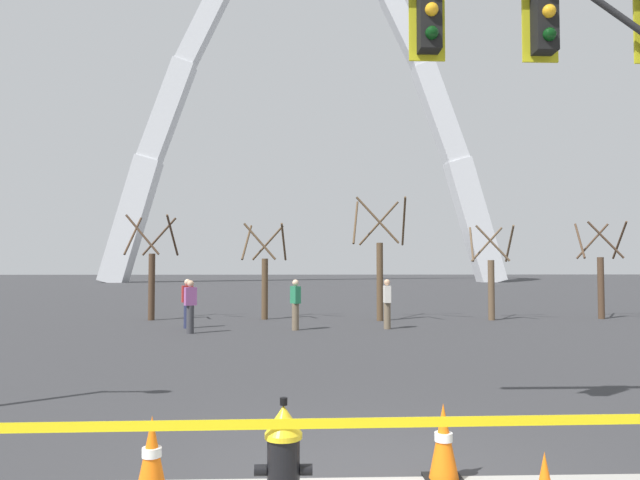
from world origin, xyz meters
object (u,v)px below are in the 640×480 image
(fire_hydrant, at_px, (283,464))
(pedestrian_walking_left, at_px, (295,304))
(traffic_signal_gantry, at_px, (631,81))
(pedestrian_standing_center, at_px, (190,306))
(pedestrian_near_trees, at_px, (387,303))
(pedestrian_walking_right, at_px, (187,303))
(traffic_cone_mid_sidewalk, at_px, (152,459))
(monument_arch, at_px, (305,119))
(traffic_cone_by_hydrant, at_px, (444,443))

(fire_hydrant, xyz_separation_m, pedestrian_walking_left, (-0.00, 13.77, 0.35))
(traffic_signal_gantry, xyz_separation_m, pedestrian_standing_center, (-7.27, 10.88, -3.45))
(pedestrian_standing_center, bearing_deg, pedestrian_near_trees, 9.72)
(pedestrian_walking_left, height_order, pedestrian_standing_center, same)
(fire_hydrant, height_order, pedestrian_walking_right, pedestrian_walking_right)
(fire_hydrant, distance_m, traffic_cone_mid_sidewalk, 1.27)
(monument_arch, distance_m, pedestrian_standing_center, 55.68)
(traffic_cone_mid_sidewalk, bearing_deg, pedestrian_walking_right, 99.57)
(fire_hydrant, distance_m, pedestrian_standing_center, 13.36)
(fire_hydrant, xyz_separation_m, traffic_cone_mid_sidewalk, (-1.16, 0.50, -0.11))
(fire_hydrant, height_order, pedestrian_walking_left, pedestrian_walking_left)
(traffic_cone_by_hydrant, height_order, traffic_signal_gantry, traffic_signal_gantry)
(traffic_signal_gantry, xyz_separation_m, pedestrian_near_trees, (-1.19, 11.92, -3.45))
(pedestrian_standing_center, height_order, pedestrian_walking_right, same)
(traffic_cone_by_hydrant, relative_size, pedestrian_walking_left, 0.46)
(fire_hydrant, xyz_separation_m, pedestrian_walking_right, (-3.52, 14.47, 0.35))
(traffic_cone_mid_sidewalk, distance_m, traffic_signal_gantry, 6.77)
(monument_arch, bearing_deg, fire_hydrant, -90.62)
(monument_arch, height_order, pedestrian_walking_left, monument_arch)
(pedestrian_walking_left, relative_size, pedestrian_near_trees, 1.00)
(traffic_cone_by_hydrant, height_order, traffic_cone_mid_sidewalk, same)
(pedestrian_standing_center, bearing_deg, traffic_cone_mid_sidewalk, -80.98)
(pedestrian_walking_left, bearing_deg, fire_hydrant, -89.99)
(traffic_cone_mid_sidewalk, xyz_separation_m, traffic_signal_gantry, (5.29, 1.61, 3.91))
(monument_arch, distance_m, pedestrian_walking_right, 54.32)
(pedestrian_walking_left, bearing_deg, traffic_cone_by_hydrant, -83.39)
(traffic_cone_mid_sidewalk, bearing_deg, traffic_signal_gantry, 16.95)
(pedestrian_walking_right, bearing_deg, pedestrian_standing_center, -75.87)
(pedestrian_walking_left, relative_size, pedestrian_walking_right, 1.00)
(traffic_cone_mid_sidewalk, xyz_separation_m, pedestrian_standing_center, (-1.98, 12.49, 0.46))
(traffic_cone_by_hydrant, xyz_separation_m, pedestrian_standing_center, (-4.64, 12.13, 0.46))
(pedestrian_standing_center, bearing_deg, pedestrian_walking_right, 104.13)
(traffic_signal_gantry, bearing_deg, traffic_cone_mid_sidewalk, -163.05)
(traffic_cone_mid_sidewalk, bearing_deg, pedestrian_standing_center, 99.02)
(fire_hydrant, distance_m, pedestrian_near_trees, 14.34)
(pedestrian_walking_left, xyz_separation_m, pedestrian_standing_center, (-3.14, -0.78, 0.00))
(monument_arch, bearing_deg, pedestrian_standing_center, -94.21)
(fire_hydrant, bearing_deg, traffic_cone_mid_sidewalk, 156.84)
(fire_hydrant, distance_m, traffic_cone_by_hydrant, 1.73)
(fire_hydrant, xyz_separation_m, pedestrian_near_trees, (2.94, 14.03, 0.35))
(monument_arch, height_order, pedestrian_near_trees, monument_arch)
(pedestrian_near_trees, bearing_deg, pedestrian_walking_left, -175.01)
(fire_hydrant, distance_m, traffic_signal_gantry, 5.99)
(traffic_signal_gantry, relative_size, pedestrian_walking_right, 4.04)
(pedestrian_walking_left, distance_m, pedestrian_near_trees, 2.95)
(traffic_cone_by_hydrant, xyz_separation_m, pedestrian_near_trees, (1.44, 13.17, 0.46))
(traffic_signal_gantry, distance_m, pedestrian_near_trees, 12.46)
(pedestrian_walking_right, height_order, pedestrian_near_trees, same)
(fire_hydrant, relative_size, traffic_cone_mid_sidewalk, 1.36)
(traffic_cone_mid_sidewalk, height_order, pedestrian_walking_right, pedestrian_walking_right)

